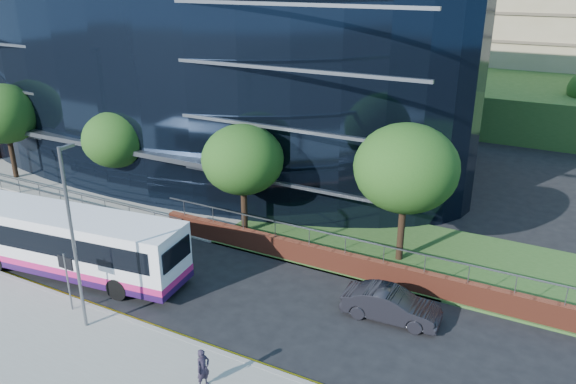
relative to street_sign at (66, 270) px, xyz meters
The scene contains 18 objects.
ground 5.23m from the street_sign, 160.57° to the left, with size 200.00×200.00×0.00m, color black.
kerb 4.99m from the street_sign, behind, with size 80.00×0.25×0.16m, color gray.
yellow_line_outer 5.05m from the street_sign, behind, with size 80.00×0.08×0.01m, color gold.
yellow_line_inner 5.07m from the street_sign, 168.23° to the left, with size 80.00×0.08×0.01m, color gold.
far_forecourt 16.53m from the street_sign, 129.83° to the left, with size 50.00×8.00×0.10m, color gray.
grass_verge 23.30m from the street_sign, 32.84° to the left, with size 36.00×8.00×0.12m, color #2D511E.
glass_office 24.70m from the street_sign, 110.75° to the left, with size 44.00×23.10×16.00m.
retaining_wall 17.93m from the street_sign, 29.83° to the left, with size 34.00×0.40×2.11m.
guard_railings 15.22m from the street_sign, 145.51° to the left, with size 24.00×0.05×1.10m.
street_sign is the anchor object (origin of this frame).
tree_far_a 20.63m from the street_sign, 148.83° to the left, with size 4.95×4.95×6.98m.
tree_far_b 13.54m from the street_sign, 124.08° to the left, with size 4.29×4.29×6.05m.
tree_far_c 11.14m from the street_sign, 76.71° to the left, with size 4.62×4.62×6.51m.
tree_far_d 16.61m from the street_sign, 45.22° to the left, with size 5.28×5.28×7.44m.
streetlight_east 2.80m from the street_sign, 21.36° to the right, with size 0.15×0.77×8.00m.
city_bus 3.59m from the street_sign, 133.78° to the left, with size 12.39×4.27×3.29m.
parked_car 14.31m from the street_sign, 25.88° to the left, with size 1.50×4.30×1.42m, color black.
pedestrian 8.40m from the street_sign, ahead, with size 0.57×0.37×1.55m, color #261F2F.
Camera 1 is at (23.20, -16.05, 14.34)m, focal length 35.00 mm.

